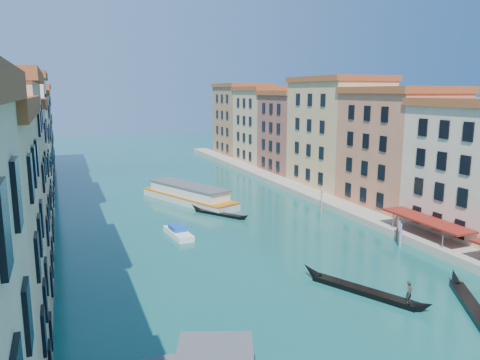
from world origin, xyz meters
The scene contains 10 objects.
left_bank_palazzos centered at (-26.00, 64.68, 9.71)m, with size 12.80×128.40×21.00m.
right_bank_palazzos centered at (30.00, 65.00, 9.75)m, with size 12.80×128.40×21.00m.
quay centered at (22.00, 65.00, 0.50)m, with size 4.00×140.00×1.00m, color #9F9880.
mooring_poles_right centered at (19.10, 28.80, 1.30)m, with size 1.44×54.24×3.20m.
vaporetto_far centered at (1.05, 70.58, 1.36)m, with size 12.13×20.45×3.01m.
gondola_fore centered at (6.55, 29.69, 0.45)m, with size 6.93×12.36×2.67m.
gondola_right centered at (13.12, 23.36, 0.50)m, with size 7.60×11.74×2.62m.
gondola_far centered at (3.02, 60.95, 0.32)m, with size 7.00×9.68×1.58m.
motorboat_mid centered at (-5.11, 52.88, 0.51)m, with size 2.61×6.49×1.31m.
motorboat_far centered at (0.10, 73.40, 0.64)m, with size 3.96×8.31×1.65m.
Camera 1 is at (-18.57, -3.78, 18.26)m, focal length 35.00 mm.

